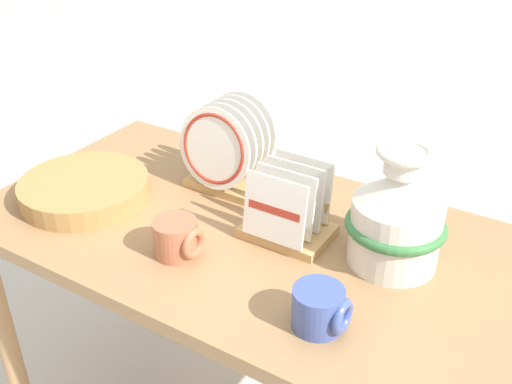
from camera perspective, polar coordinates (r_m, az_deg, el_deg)
name	(u,v)px	position (r m, az deg, el deg)	size (l,w,h in m)	color
display_table	(256,265)	(1.47, 0.00, -6.95)	(1.37, 0.71, 0.75)	#9E754C
ceramic_vase	(397,216)	(1.29, 13.27, -2.25)	(0.22, 0.22, 0.28)	white
dish_rack_round_plates	(226,152)	(1.56, -2.83, 3.87)	(0.21, 0.16, 0.24)	tan
dish_rack_square_plates	(288,214)	(1.37, 3.07, -2.15)	(0.20, 0.15, 0.18)	tan
wicker_charger_stack	(85,189)	(1.59, -16.00, 0.29)	(0.33, 0.33, 0.05)	#AD7F47
mug_terracotta_glaze	(177,238)	(1.33, -7.50, -4.37)	(0.11, 0.10, 0.08)	#B76647
mug_cobalt_glaze	(320,309)	(1.14, 6.14, -11.01)	(0.11, 0.10, 0.08)	#42569E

